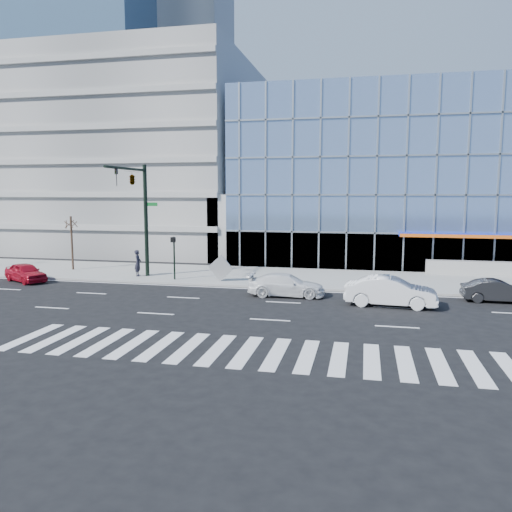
# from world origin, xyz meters

# --- Properties ---
(ground) EXTENTS (160.00, 160.00, 0.00)m
(ground) POSITION_xyz_m (0.00, 0.00, 0.00)
(ground) COLOR black
(ground) RESTS_ON ground
(sidewalk) EXTENTS (120.00, 8.00, 0.15)m
(sidewalk) POSITION_xyz_m (0.00, 8.00, 0.07)
(sidewalk) COLOR gray
(sidewalk) RESTS_ON ground
(theatre_building) EXTENTS (42.00, 26.00, 15.00)m
(theatre_building) POSITION_xyz_m (14.00, 26.00, 7.50)
(theatre_building) COLOR #7190BD
(theatre_building) RESTS_ON ground
(parking_garage) EXTENTS (24.00, 24.00, 20.00)m
(parking_garage) POSITION_xyz_m (-20.00, 26.00, 10.00)
(parking_garage) COLOR gray
(parking_garage) RESTS_ON ground
(ramp_block) EXTENTS (6.00, 8.00, 6.00)m
(ramp_block) POSITION_xyz_m (-6.00, 18.00, 3.00)
(ramp_block) COLOR gray
(ramp_block) RESTS_ON ground
(tower_far_west) EXTENTS (16.00, 16.00, 76.00)m
(tower_far_west) POSITION_xyz_m (-42.00, 58.00, 38.00)
(tower_far_west) COLOR slate
(tower_far_west) RESTS_ON ground
(tower_far_mid) EXTENTS (13.00, 13.00, 60.00)m
(tower_far_mid) POSITION_xyz_m (-58.00, 64.00, 30.00)
(tower_far_mid) COLOR slate
(tower_far_mid) RESTS_ON ground
(tower_backdrop) EXTENTS (14.00, 14.00, 48.00)m
(tower_backdrop) POSITION_xyz_m (-30.00, 70.00, 24.00)
(tower_backdrop) COLOR gray
(tower_backdrop) RESTS_ON ground
(traffic_signal) EXTENTS (1.14, 5.74, 8.00)m
(traffic_signal) POSITION_xyz_m (-11.00, 4.57, 6.16)
(traffic_signal) COLOR black
(traffic_signal) RESTS_ON sidewalk
(ped_signal_post) EXTENTS (0.30, 0.33, 3.00)m
(ped_signal_post) POSITION_xyz_m (-8.50, 4.94, 2.14)
(ped_signal_post) COLOR black
(ped_signal_post) RESTS_ON sidewalk
(street_tree_near) EXTENTS (1.10, 1.10, 4.23)m
(street_tree_near) POSITION_xyz_m (-18.00, 7.50, 3.78)
(street_tree_near) COLOR #332319
(street_tree_near) RESTS_ON sidewalk
(white_suv) EXTENTS (4.71, 2.11, 1.34)m
(white_suv) POSITION_xyz_m (-0.11, 1.80, 0.67)
(white_suv) COLOR white
(white_suv) RESTS_ON ground
(white_sedan) EXTENTS (5.05, 2.10, 1.62)m
(white_sedan) POSITION_xyz_m (5.89, 0.39, 0.81)
(white_sedan) COLOR white
(white_sedan) RESTS_ON ground
(dark_sedan) EXTENTS (3.88, 1.38, 1.27)m
(dark_sedan) POSITION_xyz_m (11.89, 2.75, 0.64)
(dark_sedan) COLOR black
(dark_sedan) RESTS_ON ground
(red_sedan) EXTENTS (4.13, 3.16, 1.31)m
(red_sedan) POSITION_xyz_m (-18.60, 2.67, 0.66)
(red_sedan) COLOR #A80C1F
(red_sedan) RESTS_ON ground
(pedestrian) EXTENTS (0.59, 0.77, 1.90)m
(pedestrian) POSITION_xyz_m (-11.62, 5.76, 1.10)
(pedestrian) COLOR black
(pedestrian) RESTS_ON sidewalk
(tilted_panel) EXTENTS (1.83, 0.20, 1.84)m
(tilted_panel) POSITION_xyz_m (-5.14, 5.00, 1.07)
(tilted_panel) COLOR gray
(tilted_panel) RESTS_ON sidewalk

